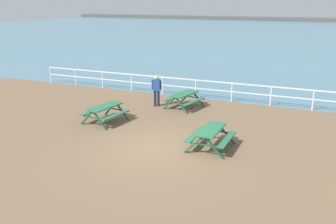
{
  "coord_description": "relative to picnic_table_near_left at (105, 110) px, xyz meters",
  "views": [
    {
      "loc": [
        5.31,
        -11.24,
        5.37
      ],
      "look_at": [
        -0.43,
        2.25,
        0.8
      ],
      "focal_mm": 38.31,
      "sensor_mm": 36.0,
      "label": 1
    }
  ],
  "objects": [
    {
      "name": "visitor",
      "position": [
        1.07,
        3.33,
        0.36
      ],
      "size": [
        0.51,
        0.32,
        1.66
      ],
      "rotation": [
        0.0,
        0.0,
        5.05
      ],
      "color": "#1E2338",
      "rests_on": "ground"
    },
    {
      "name": "picnic_table_near_left",
      "position": [
        0.0,
        0.0,
        0.0
      ],
      "size": [
        1.78,
        2.02,
        0.8
      ],
      "rotation": [
        0.0,
        0.0,
        1.41
      ],
      "color": "#286B47",
      "rests_on": "ground"
    },
    {
      "name": "picnic_table_near_right",
      "position": [
        2.53,
        3.6,
        0.0
      ],
      "size": [
        1.88,
        2.1,
        0.8
      ],
      "rotation": [
        0.0,
        0.0,
        1.34
      ],
      "color": "#286B47",
      "rests_on": "ground"
    },
    {
      "name": "sea_band",
      "position": [
        3.49,
        50.71,
        -0.58
      ],
      "size": [
        142.0,
        90.0,
        0.01
      ],
      "primitive_type": "cube",
      "color": "teal",
      "rests_on": "ground"
    },
    {
      "name": "ground_plane",
      "position": [
        3.49,
        -2.04,
        -0.68
      ],
      "size": [
        30.0,
        24.0,
        0.2
      ],
      "primitive_type": "cube",
      "color": "brown"
    },
    {
      "name": "distant_shoreline",
      "position": [
        3.49,
        93.71,
        -0.58
      ],
      "size": [
        142.0,
        6.0,
        1.8
      ],
      "primitive_type": "cube",
      "color": "#4C4C47",
      "rests_on": "ground"
    },
    {
      "name": "picnic_table_mid_centre",
      "position": [
        5.34,
        -1.03,
        0.0
      ],
      "size": [
        1.58,
        1.83,
        0.8
      ],
      "rotation": [
        0.0,
        0.0,
        1.55
      ],
      "color": "#286B47",
      "rests_on": "ground"
    },
    {
      "name": "seaward_railing",
      "position": [
        3.49,
        5.71,
        0.17
      ],
      "size": [
        23.07,
        0.07,
        1.08
      ],
      "color": "white",
      "rests_on": "ground"
    }
  ]
}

